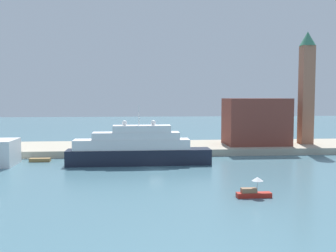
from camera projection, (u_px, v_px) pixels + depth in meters
The scene contains 10 objects.
ground at pixel (156, 170), 75.28m from camera, with size 400.00×400.00×0.00m, color slate.
quay_dock at pixel (150, 148), 101.32m from camera, with size 110.00×20.54×1.61m, color #ADA38E.
large_yacht at pixel (137, 149), 81.19m from camera, with size 29.34×4.89×12.03m.
small_motorboat at pixel (254, 191), 54.83m from camera, with size 4.83×1.58×2.86m.
work_barge at pixel (40, 160), 84.94m from camera, with size 4.34×1.53×0.75m, color olive.
harbor_building at pixel (256, 121), 101.78m from camera, with size 15.65×10.77×11.84m, color brown.
bell_tower at pixel (307, 84), 102.67m from camera, with size 4.12×4.12×28.94m.
parked_car at pixel (106, 146), 93.43m from camera, with size 3.93×1.75×1.53m.
person_figure at pixel (123, 146), 93.22m from camera, with size 0.36×0.36×1.66m.
mooring_bollard at pixel (150, 148), 92.24m from camera, with size 0.46×0.46×0.74m, color black.
Camera 1 is at (-4.37, -74.35, 13.95)m, focal length 42.44 mm.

